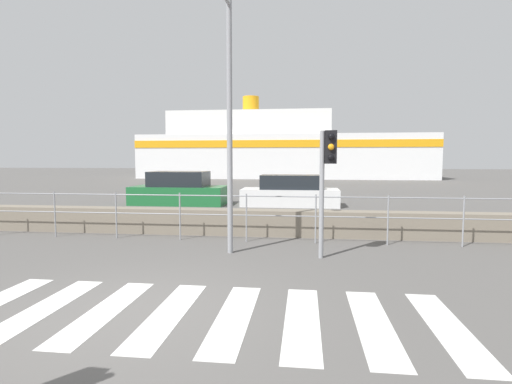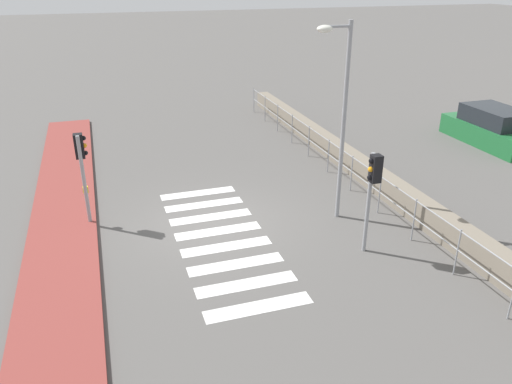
% 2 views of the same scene
% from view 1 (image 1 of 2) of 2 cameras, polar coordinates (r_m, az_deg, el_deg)
% --- Properties ---
extents(ground_plane, '(160.00, 160.00, 0.00)m').
position_cam_1_polar(ground_plane, '(5.95, -17.16, -16.05)').
color(ground_plane, '#565451').
extents(crosswalk, '(6.75, 2.40, 0.01)m').
position_cam_1_polar(crosswalk, '(5.65, -7.87, -17.00)').
color(crosswalk, silver).
rests_on(crosswalk, ground_plane).
extents(seawall, '(25.04, 0.55, 0.70)m').
position_cam_1_polar(seawall, '(11.14, -5.15, -4.25)').
color(seawall, slate).
rests_on(seawall, ground_plane).
extents(harbor_fence, '(22.57, 0.04, 1.22)m').
position_cam_1_polar(harbor_fence, '(10.23, -6.19, -2.55)').
color(harbor_fence, gray).
rests_on(harbor_fence, ground_plane).
extents(traffic_light_far, '(0.34, 0.32, 2.67)m').
position_cam_1_polar(traffic_light_far, '(8.41, 10.16, 3.82)').
color(traffic_light_far, gray).
rests_on(traffic_light_far, ground_plane).
extents(streetlamp, '(0.32, 0.98, 5.51)m').
position_cam_1_polar(streetlamp, '(8.71, -4.04, 13.67)').
color(streetlamp, gray).
rests_on(streetlamp, ground_plane).
extents(ferry_boat, '(30.99, 8.50, 8.97)m').
position_cam_1_polar(ferry_boat, '(44.71, 3.06, 5.99)').
color(ferry_boat, white).
rests_on(ferry_boat, ground_plane).
extents(parked_car_green, '(4.28, 1.90, 1.51)m').
position_cam_1_polar(parked_car_green, '(18.71, -10.91, 0.24)').
color(parked_car_green, '#1E6633').
rests_on(parked_car_green, ground_plane).
extents(parked_car_white, '(4.29, 1.71, 1.38)m').
position_cam_1_polar(parked_car_white, '(17.82, 4.88, -0.09)').
color(parked_car_white, silver).
rests_on(parked_car_white, ground_plane).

